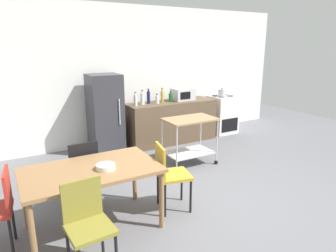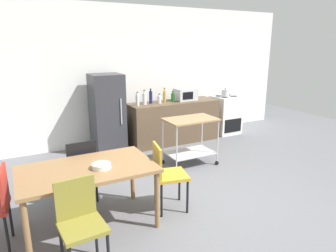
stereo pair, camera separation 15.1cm
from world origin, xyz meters
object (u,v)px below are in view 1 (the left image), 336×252
chair_mustard (169,172)px  kitchen_cart (190,134)px  refrigerator (105,114)px  bottle_soda (136,100)px  bottle_vinegar (148,97)px  kettle (222,93)px  chair_black (82,167)px  bottle_wine (157,99)px  microwave (183,94)px  bottle_sparkling_water (142,99)px  bottle_sesame_oil (171,97)px  chair_olive (87,221)px  stove_oven (222,114)px  fruit_bowl (106,167)px  bottle_soy_sauce (162,96)px  dining_table (91,175)px

chair_mustard → kitchen_cart: bearing=-30.7°
refrigerator → bottle_soda: (0.58, -0.17, 0.24)m
bottle_vinegar → kettle: bottle_vinegar is taller
chair_black → bottle_wine: size_ratio=4.38×
bottle_wine → microwave: (0.68, 0.06, 0.05)m
bottle_sparkling_water → microwave: bearing=1.9°
bottle_sesame_oil → kettle: bottle_sesame_oil is taller
bottle_sparkling_water → bottle_sesame_oil: (0.66, -0.00, -0.03)m
chair_olive → stove_oven: size_ratio=0.97×
bottle_wine → fruit_bowl: (-1.95, -2.46, -0.21)m
chair_mustard → bottle_wine: 2.72m
bottle_wine → bottle_sesame_oil: size_ratio=0.87×
bottle_soy_sauce → fruit_bowl: bearing=-129.7°
kettle → kitchen_cart: bearing=-144.4°
chair_black → bottle_sesame_oil: bottle_sesame_oil is taller
stove_oven → refrigerator: size_ratio=0.59×
stove_oven → kitchen_cart: size_ratio=1.01×
microwave → bottle_vinegar: bearing=178.5°
bottle_sesame_oil → fruit_bowl: bottle_sesame_oil is taller
stove_oven → bottle_sesame_oil: (-1.47, -0.03, 0.55)m
bottle_soda → fruit_bowl: bottle_soda is taller
chair_mustard → bottle_soy_sauce: bearing=-14.4°
chair_olive → fruit_bowl: bearing=51.8°
bottle_vinegar → bottle_wine: 0.19m
microwave → fruit_bowl: microwave is taller
chair_mustard → bottle_soda: size_ratio=3.13×
bottle_wine → chair_mustard: bearing=-114.6°
chair_black → bottle_wine: (2.04, 1.72, 0.47)m
bottle_sparkling_water → fruit_bowl: bearing=-123.1°
bottle_wine → bottle_soy_sauce: bearing=27.6°
kitchen_cart → bottle_wine: bearing=88.9°
kitchen_cart → bottle_vinegar: bottle_vinegar is taller
bottle_sparkling_water → chair_mustard: bearing=-107.8°
dining_table → bottle_sesame_oil: 3.42m
chair_black → bottle_sparkling_water: 2.50m
microwave → fruit_bowl: size_ratio=2.16×
chair_olive → bottle_wine: size_ratio=4.38×
bottle_soda → bottle_soy_sauce: 0.69m
bottle_wine → bottle_sparkling_water: bearing=174.4°
bottle_wine → bottle_soda: bearing=-175.8°
stove_oven → microwave: 1.27m
dining_table → bottle_vinegar: 3.14m
refrigerator → kitchen_cart: 1.78m
bottle_soy_sauce → dining_table: bearing=-132.7°
bottle_wine → dining_table: bearing=-131.5°
bottle_sparkling_water → kettle: bottle_sparkling_water is taller
chair_mustard → bottle_sparkling_water: 2.64m
fruit_bowl → kettle: bearing=33.5°
chair_mustard → bottle_sesame_oil: (1.45, 2.46, 0.48)m
chair_mustard → stove_oven: (2.93, 2.49, -0.07)m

